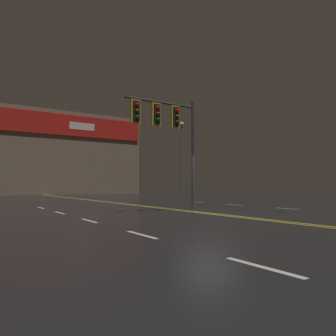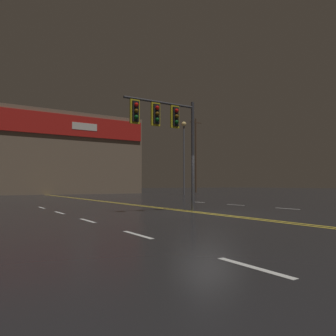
{
  "view_description": "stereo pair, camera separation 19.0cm",
  "coord_description": "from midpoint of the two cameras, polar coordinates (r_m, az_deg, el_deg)",
  "views": [
    {
      "loc": [
        -8.74,
        -10.42,
        1.17
      ],
      "look_at": [
        0.0,
        3.03,
        2.0
      ],
      "focal_mm": 35.0,
      "sensor_mm": 36.0,
      "label": 1
    },
    {
      "loc": [
        -8.58,
        -10.52,
        1.17
      ],
      "look_at": [
        0.0,
        3.03,
        2.0
      ],
      "focal_mm": 35.0,
      "sensor_mm": 36.0,
      "label": 2
    }
  ],
  "objects": [
    {
      "name": "ground_plane",
      "position": [
        13.64,
        6.6,
        -7.86
      ],
      "size": [
        200.0,
        200.0,
        0.0
      ],
      "primitive_type": "plane",
      "color": "black"
    },
    {
      "name": "utility_pole_row",
      "position": [
        41.83,
        -21.66,
        4.13
      ],
      "size": [
        46.88,
        0.26,
        12.3
      ],
      "color": "#4C3828",
      "rests_on": "ground"
    },
    {
      "name": "traffic_signal_median",
      "position": [
        14.16,
        -0.9,
        7.87
      ],
      "size": [
        3.49,
        0.36,
        4.94
      ],
      "color": "#38383D",
      "rests_on": "ground"
    },
    {
      "name": "streetlight_near_left",
      "position": [
        37.86,
        2.26,
        3.62
      ],
      "size": [
        0.56,
        0.56,
        8.5
      ],
      "color": "#59595E",
      "rests_on": "ground"
    },
    {
      "name": "road_markings",
      "position": [
        13.48,
        12.91,
        -7.85
      ],
      "size": [
        14.98,
        60.0,
        0.01
      ],
      "color": "gold",
      "rests_on": "ground"
    },
    {
      "name": "building_backdrop",
      "position": [
        46.31,
        -22.13,
        2.23
      ],
      "size": [
        25.32,
        10.23,
        10.33
      ],
      "color": "#7A6651",
      "rests_on": "ground"
    }
  ]
}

